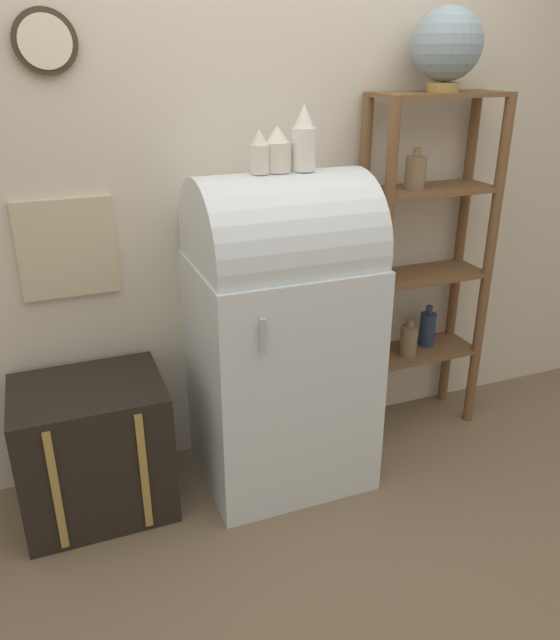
{
  "coord_description": "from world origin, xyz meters",
  "views": [
    {
      "loc": [
        -0.9,
        -2.05,
        1.83
      ],
      "look_at": [
        -0.0,
        0.24,
        0.77
      ],
      "focal_mm": 35.0,
      "sensor_mm": 36.0,
      "label": 1
    }
  ],
  "objects_px": {
    "vase_left": "(259,153)",
    "vase_right": "(304,140)",
    "suitcase_trunk": "(94,448)",
    "refrigerator": "(281,330)",
    "globe": "(447,45)",
    "vase_center": "(277,151)"
  },
  "relations": [
    {
      "from": "vase_center",
      "to": "suitcase_trunk",
      "type": "bearing_deg",
      "value": 178.12
    },
    {
      "from": "globe",
      "to": "vase_left",
      "type": "relative_size",
      "value": 2.05
    },
    {
      "from": "suitcase_trunk",
      "to": "refrigerator",
      "type": "bearing_deg",
      "value": -2.5
    },
    {
      "from": "vase_right",
      "to": "vase_left",
      "type": "bearing_deg",
      "value": -179.89
    },
    {
      "from": "globe",
      "to": "refrigerator",
      "type": "bearing_deg",
      "value": -171.0
    },
    {
      "from": "vase_right",
      "to": "refrigerator",
      "type": "bearing_deg",
      "value": 176.69
    },
    {
      "from": "vase_right",
      "to": "vase_center",
      "type": "bearing_deg",
      "value": 171.99
    },
    {
      "from": "refrigerator",
      "to": "suitcase_trunk",
      "type": "distance_m",
      "value": 0.93
    },
    {
      "from": "vase_left",
      "to": "vase_center",
      "type": "relative_size",
      "value": 0.96
    },
    {
      "from": "refrigerator",
      "to": "globe",
      "type": "xyz_separation_m",
      "value": [
        0.8,
        0.13,
        1.13
      ]
    },
    {
      "from": "vase_left",
      "to": "vase_center",
      "type": "bearing_deg",
      "value": 10.76
    },
    {
      "from": "vase_left",
      "to": "vase_right",
      "type": "relative_size",
      "value": 0.66
    },
    {
      "from": "refrigerator",
      "to": "vase_center",
      "type": "height_order",
      "value": "vase_center"
    },
    {
      "from": "vase_left",
      "to": "suitcase_trunk",
      "type": "bearing_deg",
      "value": 176.75
    },
    {
      "from": "suitcase_trunk",
      "to": "globe",
      "type": "relative_size",
      "value": 1.77
    },
    {
      "from": "vase_left",
      "to": "vase_center",
      "type": "distance_m",
      "value": 0.08
    },
    {
      "from": "vase_left",
      "to": "vase_right",
      "type": "distance_m",
      "value": 0.19
    },
    {
      "from": "suitcase_trunk",
      "to": "vase_left",
      "type": "relative_size",
      "value": 3.63
    },
    {
      "from": "globe",
      "to": "suitcase_trunk",
      "type": "bearing_deg",
      "value": -176.79
    },
    {
      "from": "suitcase_trunk",
      "to": "globe",
      "type": "bearing_deg",
      "value": 3.21
    },
    {
      "from": "globe",
      "to": "vase_right",
      "type": "relative_size",
      "value": 1.36
    },
    {
      "from": "vase_center",
      "to": "vase_right",
      "type": "distance_m",
      "value": 0.11
    }
  ]
}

